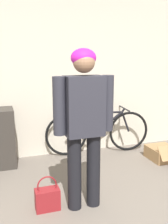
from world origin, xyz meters
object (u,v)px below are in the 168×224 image
Objects in this scene: person at (84,117)px; bicycle at (98,132)px; handbag at (47,198)px; cardboard_box at (162,153)px.

bicycle is (0.74, 1.46, -0.64)m from person.
handbag is at bearing 170.21° from person.
person is at bearing -8.21° from handbag.
cardboard_box is at bearing 22.07° from handbag.
bicycle is 1.82m from handbag.
cardboard_box is (2.01, 0.81, -0.03)m from handbag.
person is 4.42× the size of handbag.
person is 2.05m from cardboard_box.
bicycle is at bearing 51.13° from handbag.
bicycle is at bearing 145.97° from cardboard_box.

